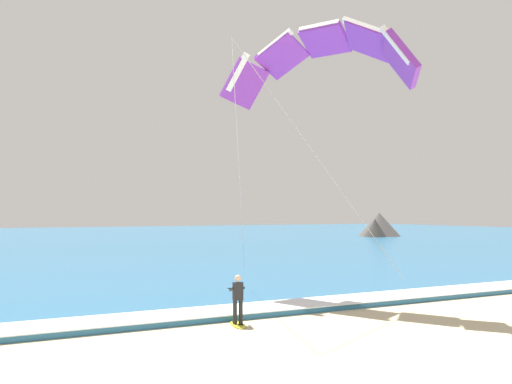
% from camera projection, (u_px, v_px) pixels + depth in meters
% --- Properties ---
extents(sea, '(200.00, 120.00, 0.20)m').
position_uv_depth(sea, '(95.00, 239.00, 74.85)').
color(sea, teal).
rests_on(sea, ground).
extents(surf_foam, '(200.00, 2.07, 0.04)m').
position_uv_depth(surf_foam, '(349.00, 299.00, 22.11)').
color(surf_foam, white).
rests_on(surf_foam, sea).
extents(surfboard, '(0.72, 1.46, 0.09)m').
position_uv_depth(surfboard, '(238.00, 324.00, 18.05)').
color(surfboard, yellow).
rests_on(surfboard, ground).
extents(kitesurfer, '(0.59, 0.59, 1.69)m').
position_uv_depth(kitesurfer, '(238.00, 297.00, 18.10)').
color(kitesurfer, '#232328').
rests_on(kitesurfer, ground).
extents(kite_primary, '(8.05, 8.39, 11.03)m').
position_uv_depth(kite_primary, '(320.00, 55.00, 23.87)').
color(kite_primary, purple).
extents(headland_right, '(7.39, 6.90, 3.77)m').
position_uv_depth(headland_right, '(378.00, 226.00, 81.01)').
color(headland_right, '#56514C').
rests_on(headland_right, ground).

